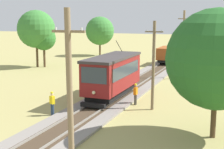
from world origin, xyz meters
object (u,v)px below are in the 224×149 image
object	(u,v)px
track_worker	(52,102)
utility_pole_foreground	(70,101)
utility_pole_mid	(183,44)
utility_pole_far	(197,42)
red_tram	(113,75)
utility_pole_near_tram	(153,65)
tree_right_near	(44,38)
tree_left_far	(217,59)
utility_pole_distant	(207,33)
tree_right_far	(100,31)
tree_horizon	(36,29)
second_worker	(136,93)
freight_car	(168,54)

from	to	relation	value
track_worker	utility_pole_foreground	bearing A→B (deg)	-118.79
utility_pole_mid	utility_pole_far	world-z (taller)	utility_pole_mid
utility_pole_foreground	track_worker	bearing A→B (deg)	125.12
red_tram	utility_pole_mid	size ratio (longest dim) A/B	1.09
utility_pole_near_tram	utility_pole_mid	size ratio (longest dim) A/B	0.87
tree_right_near	tree_left_far	size ratio (longest dim) A/B	0.76
utility_pole_mid	tree_left_far	world-z (taller)	utility_pole_mid
utility_pole_far	utility_pole_distant	xyz separation A→B (m)	(0.00, 14.60, 0.70)
tree_left_far	tree_right_far	distance (m)	44.07
utility_pole_mid	tree_horizon	bearing A→B (deg)	174.91
utility_pole_near_tram	tree_left_far	bearing A→B (deg)	-44.17
tree_right_near	track_worker	bearing A→B (deg)	-56.31
red_tram	tree_left_far	distance (m)	11.41
utility_pole_near_tram	second_worker	xyz separation A→B (m)	(-1.64, 0.77, -2.53)
utility_pole_mid	utility_pole_distant	size ratio (longest dim) A/B	0.97
utility_pole_near_tram	utility_pole_far	world-z (taller)	utility_pole_near_tram
track_worker	tree_right_near	bearing A→B (deg)	59.79
freight_car	utility_pole_mid	distance (m)	12.03
tree_right_near	utility_pole_foreground	bearing A→B (deg)	-55.86
utility_pole_mid	red_tram	bearing A→B (deg)	-108.43
utility_pole_foreground	tree_right_near	size ratio (longest dim) A/B	1.28
freight_car	utility_pole_far	distance (m)	4.94
second_worker	tree_right_near	distance (m)	24.23
track_worker	tree_left_far	world-z (taller)	tree_left_far
utility_pole_mid	tree_left_far	size ratio (longest dim) A/B	1.03
utility_pole_foreground	utility_pole_distant	world-z (taller)	utility_pole_distant
utility_pole_near_tram	utility_pole_mid	distance (m)	14.02
freight_car	second_worker	xyz separation A→B (m)	(2.42, -24.31, -0.57)
utility_pole_foreground	red_tram	bearing A→B (deg)	104.85
utility_pole_foreground	utility_pole_distant	size ratio (longest dim) A/B	0.92
track_worker	tree_horizon	bearing A→B (deg)	62.10
red_tram	utility_pole_near_tram	size ratio (longest dim) A/B	1.25
tree_right_far	tree_left_far	bearing A→B (deg)	-58.06
tree_right_near	tree_horizon	xyz separation A→B (m)	(-1.01, -0.29, 1.32)
red_tram	tree_right_near	bearing A→B (deg)	138.20
utility_pole_mid	tree_right_far	bearing A→B (deg)	134.68
utility_pole_far	tree_horizon	xyz separation A→B (m)	(-21.09, -11.30, 1.99)
utility_pole_far	tree_right_far	bearing A→B (deg)	163.51
utility_pole_distant	utility_pole_mid	bearing A→B (deg)	-90.00
utility_pole_distant	tree_right_far	size ratio (longest dim) A/B	1.12
tree_right_near	utility_pole_near_tram	bearing A→B (deg)	-38.87
utility_pole_far	utility_pole_distant	distance (m)	14.62
utility_pole_near_tram	tree_right_far	world-z (taller)	tree_right_far
utility_pole_foreground	utility_pole_far	size ratio (longest dim) A/B	1.12
utility_pole_far	utility_pole_distant	world-z (taller)	utility_pole_distant
utility_pole_distant	track_worker	distance (m)	46.60
freight_car	utility_pole_near_tram	xyz separation A→B (m)	(4.06, -25.07, 1.96)
freight_car	tree_horizon	world-z (taller)	tree_horizon
freight_car	tree_horizon	size ratio (longest dim) A/B	0.64
utility_pole_far	tree_right_near	distance (m)	22.90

